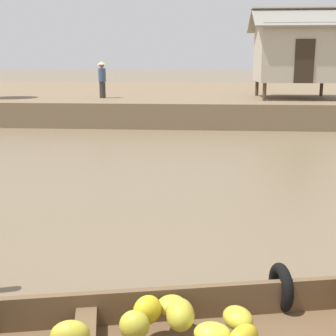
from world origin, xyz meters
TOP-DOWN VIEW (x-y plane):
  - ground_plane at (0.00, 10.00)m, footprint 300.00×300.00m
  - riverbank_strip at (0.00, 29.24)m, footprint 160.00×20.00m
  - banana_boat at (0.80, 4.51)m, footprint 5.06×2.36m
  - stilt_house_left at (5.12, 22.72)m, footprint 4.22×3.96m
  - vendor_person at (-3.73, 22.16)m, footprint 0.44×0.44m

SIDE VIEW (x-z plane):
  - ground_plane at x=0.00m, z-range 0.00..0.00m
  - banana_boat at x=0.80m, z-range -0.12..0.70m
  - riverbank_strip at x=0.00m, z-range 0.00..1.04m
  - vendor_person at x=-3.73m, z-range 1.14..2.80m
  - stilt_house_left at x=5.12m, z-range 1.10..5.12m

